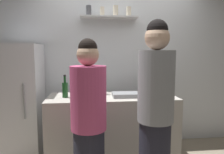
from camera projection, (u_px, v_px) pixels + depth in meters
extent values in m
cube|color=white|center=(119.00, 64.00, 3.46)|extent=(4.80, 0.10, 2.60)
cube|color=silver|center=(109.00, 17.00, 3.20)|extent=(0.86, 0.22, 0.02)
cylinder|color=#4C4C51|center=(89.00, 11.00, 3.16)|extent=(0.08, 0.08, 0.15)
cylinder|color=beige|center=(102.00, 12.00, 3.18)|extent=(0.06, 0.06, 0.14)
cylinder|color=beige|center=(116.00, 11.00, 3.20)|extent=(0.08, 0.08, 0.16)
cylinder|color=beige|center=(129.00, 12.00, 3.22)|extent=(0.07, 0.07, 0.15)
cube|color=white|center=(19.00, 102.00, 2.97)|extent=(0.62, 0.60, 1.60)
cylinder|color=#99999E|center=(24.00, 101.00, 2.66)|extent=(0.02, 0.02, 0.45)
cube|color=#B7B2A8|center=(112.00, 130.00, 2.83)|extent=(1.65, 0.64, 0.92)
cube|color=gray|center=(126.00, 95.00, 2.74)|extent=(0.34, 0.24, 0.05)
cylinder|color=#B2B2B7|center=(91.00, 92.00, 2.72)|extent=(0.12, 0.12, 0.13)
cylinder|color=silver|center=(92.00, 87.00, 2.72)|extent=(0.04, 0.02, 0.18)
cylinder|color=silver|center=(93.00, 87.00, 2.70)|extent=(0.01, 0.01, 0.19)
cylinder|color=silver|center=(90.00, 87.00, 2.71)|extent=(0.01, 0.02, 0.17)
cylinder|color=silver|center=(91.00, 87.00, 2.71)|extent=(0.03, 0.02, 0.17)
cylinder|color=silver|center=(91.00, 87.00, 2.73)|extent=(0.01, 0.01, 0.18)
cylinder|color=silver|center=(92.00, 87.00, 2.70)|extent=(0.01, 0.01, 0.17)
cylinder|color=black|center=(151.00, 90.00, 2.61)|extent=(0.08, 0.08, 0.21)
cylinder|color=black|center=(152.00, 78.00, 2.59)|extent=(0.03, 0.03, 0.08)
cylinder|color=gold|center=(152.00, 74.00, 2.58)|extent=(0.04, 0.04, 0.02)
cylinder|color=#B2BFB2|center=(141.00, 85.00, 3.04)|extent=(0.07, 0.07, 0.20)
cylinder|color=#B2BFB2|center=(141.00, 75.00, 3.03)|extent=(0.03, 0.03, 0.09)
cylinder|color=#333333|center=(141.00, 71.00, 3.02)|extent=(0.03, 0.03, 0.02)
cylinder|color=#472814|center=(154.00, 87.00, 2.86)|extent=(0.08, 0.08, 0.21)
cylinder|color=#472814|center=(154.00, 75.00, 2.85)|extent=(0.03, 0.03, 0.09)
cylinder|color=maroon|center=(154.00, 71.00, 2.84)|extent=(0.04, 0.04, 0.02)
cylinder|color=#19471E|center=(65.00, 90.00, 2.68)|extent=(0.07, 0.07, 0.19)
cylinder|color=#19471E|center=(65.00, 79.00, 2.67)|extent=(0.03, 0.03, 0.08)
cylinder|color=black|center=(65.00, 75.00, 2.66)|extent=(0.03, 0.03, 0.02)
cylinder|color=silver|center=(103.00, 88.00, 2.89)|extent=(0.09, 0.09, 0.17)
cylinder|color=silver|center=(103.00, 81.00, 2.88)|extent=(0.05, 0.05, 0.03)
cylinder|color=blue|center=(103.00, 79.00, 2.88)|extent=(0.06, 0.06, 0.02)
cylinder|color=#D14C7F|center=(88.00, 98.00, 2.00)|extent=(0.34, 0.34, 0.60)
sphere|color=#D8AD8C|center=(88.00, 55.00, 1.96)|extent=(0.21, 0.21, 0.21)
sphere|color=black|center=(88.00, 48.00, 1.95)|extent=(0.18, 0.18, 0.18)
cylinder|color=gray|center=(156.00, 86.00, 1.98)|extent=(0.34, 0.34, 0.67)
sphere|color=#D8AD8C|center=(157.00, 38.00, 1.93)|extent=(0.23, 0.23, 0.23)
sphere|color=black|center=(157.00, 30.00, 1.92)|extent=(0.19, 0.19, 0.19)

